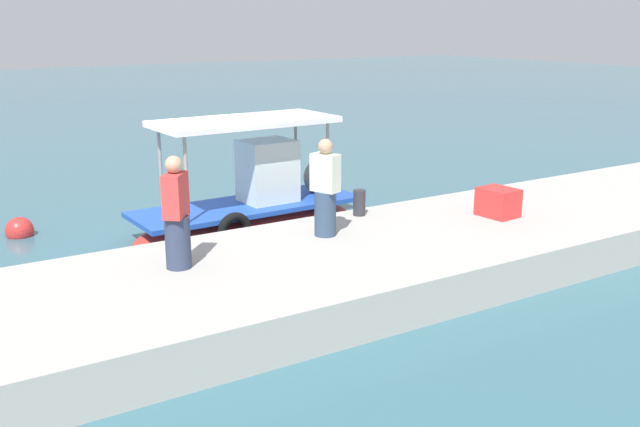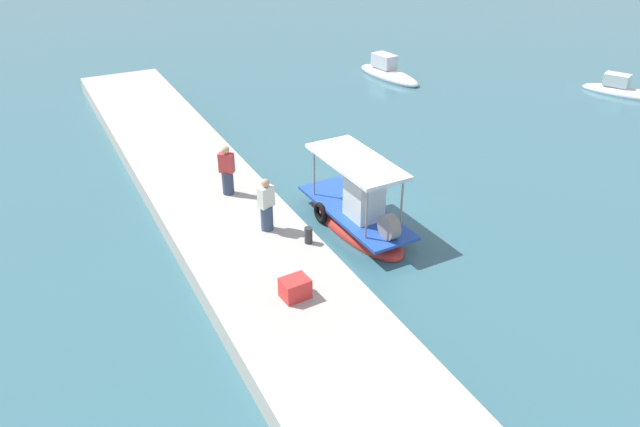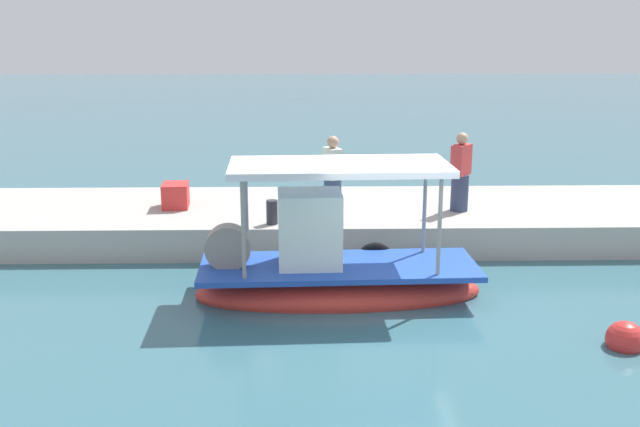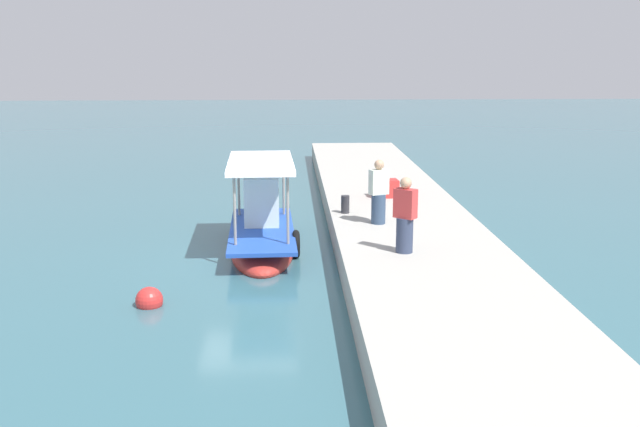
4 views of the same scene
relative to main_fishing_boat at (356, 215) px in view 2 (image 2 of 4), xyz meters
name	(u,v)px [view 2 (image 2 of 4)]	position (x,y,z in m)	size (l,w,h in m)	color
ground_plane	(349,211)	(-1.07, 0.34, -0.45)	(120.00, 120.00, 0.00)	#376672
dock_quay	(234,231)	(-1.07, -3.91, -0.10)	(36.00, 3.99, 0.71)	#B0ADA4
main_fishing_boat	(356,215)	(0.00, 0.00, 0.00)	(5.19, 1.95, 2.78)	red
fisherman_near_bollard	(227,172)	(-2.95, -3.37, 1.05)	(0.55, 0.56, 1.75)	#313C57
fisherman_by_crate	(266,207)	(-0.11, -3.12, 1.03)	(0.49, 0.55, 1.73)	#324663
mooring_bollard	(308,235)	(1.18, -2.33, 0.51)	(0.24, 0.24, 0.51)	#2D2D33
cargo_crate	(295,288)	(3.43, -3.82, 0.53)	(0.71, 0.57, 0.55)	red
marker_buoy	(350,163)	(-4.35, 2.23, -0.34)	(0.58, 0.58, 0.58)	red
moored_boat_near	(621,91)	(-5.68, 19.36, -0.28)	(4.27, 2.98, 1.27)	white
moored_boat_mid	(388,73)	(-13.76, 10.00, -0.22)	(4.84, 2.04, 1.49)	silver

